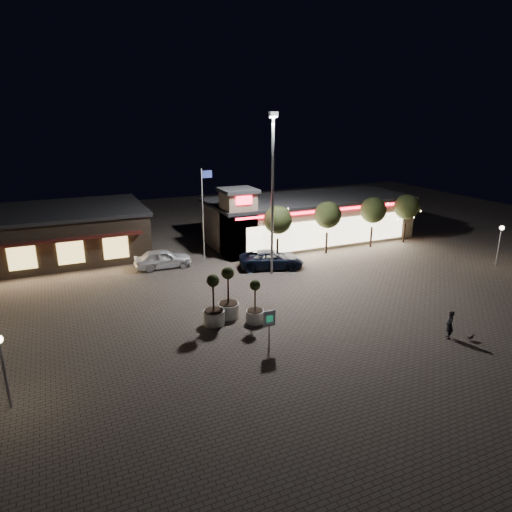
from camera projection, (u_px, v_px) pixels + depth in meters
name	position (u px, v px, depth m)	size (l,w,h in m)	color
ground	(299.00, 317.00, 28.73)	(90.00, 90.00, 0.00)	#635850
retail_building	(305.00, 218.00, 45.54)	(20.40, 8.40, 6.10)	tan
restaurant_building	(49.00, 233.00, 40.04)	(16.40, 11.00, 4.30)	#382D23
floodlight_pole	(273.00, 186.00, 34.37)	(0.60, 0.40, 12.38)	gray
flagpole	(204.00, 208.00, 37.90)	(0.95, 0.10, 8.00)	white
lamp_post_east	(500.00, 238.00, 37.51)	(0.36, 0.36, 3.48)	gray
lamp_post_south	(2.00, 358.00, 19.16)	(0.36, 0.36, 3.48)	gray
string_tree_a	(278.00, 220.00, 38.80)	(2.42, 2.42, 4.79)	#332319
string_tree_b	(328.00, 215.00, 40.75)	(2.42, 2.42, 4.79)	#332319
string_tree_c	(373.00, 210.00, 42.69)	(2.42, 2.42, 4.79)	#332319
string_tree_d	(407.00, 207.00, 44.24)	(2.42, 2.42, 4.79)	#332319
pickup_truck	(271.00, 259.00, 37.61)	(2.46, 5.33, 1.48)	black
white_sedan	(163.00, 259.00, 37.63)	(1.87, 4.65, 1.59)	white
pedestrian	(450.00, 325.00, 25.77)	(0.60, 0.40, 1.66)	black
dog	(471.00, 336.00, 25.68)	(0.48, 0.18, 0.26)	#59514C
planter_left	(214.00, 309.00, 27.46)	(1.30, 1.30, 3.21)	silver
planter_mid	(255.00, 309.00, 27.79)	(1.12, 1.12, 2.74)	silver
planter_right	(228.00, 302.00, 28.46)	(1.35, 1.35, 3.31)	silver
valet_sign	(269.00, 322.00, 24.66)	(0.70, 0.10, 2.14)	gray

